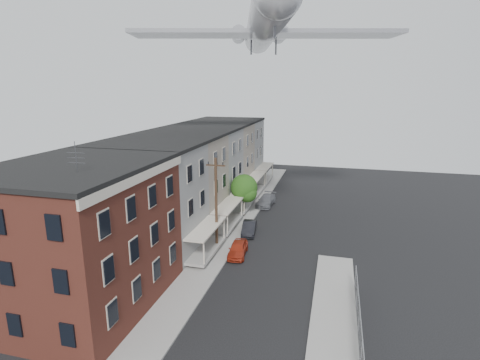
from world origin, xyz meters
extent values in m
cube|color=gray|center=(-5.50, 24.00, 0.06)|extent=(3.00, 62.00, 0.12)
cube|color=gray|center=(5.50, 6.00, 0.06)|extent=(3.00, 26.00, 0.12)
cube|color=gray|center=(-4.05, 24.00, 0.07)|extent=(0.15, 62.00, 0.14)
cube|color=gray|center=(4.05, 6.00, 0.07)|extent=(0.15, 26.00, 0.14)
cube|color=#3B1912|center=(-12.00, 7.00, 5.00)|extent=(10.00, 12.00, 10.00)
cube|color=black|center=(-12.00, 7.00, 10.15)|extent=(10.30, 12.30, 0.30)
cube|color=beige|center=(-6.92, 7.00, 9.70)|extent=(0.16, 12.20, 0.60)
cylinder|color=#515156|center=(-10.00, 5.00, 11.15)|extent=(0.04, 0.04, 2.00)
cube|color=#626260|center=(-12.00, 16.50, 5.00)|extent=(10.00, 7.00, 10.00)
cube|color=black|center=(-12.00, 16.50, 10.15)|extent=(10.25, 7.00, 0.30)
cube|color=gray|center=(-6.10, 16.50, 0.55)|extent=(1.80, 6.40, 0.25)
cube|color=beige|center=(-6.10, 16.50, 2.75)|extent=(1.90, 6.50, 0.15)
cube|color=gray|center=(-12.00, 23.50, 5.00)|extent=(10.00, 7.00, 10.00)
cube|color=black|center=(-12.00, 23.50, 10.15)|extent=(10.25, 7.00, 0.30)
cube|color=gray|center=(-6.10, 23.50, 0.55)|extent=(1.80, 6.40, 0.25)
cube|color=beige|center=(-6.10, 23.50, 2.75)|extent=(1.90, 6.50, 0.15)
cube|color=#626260|center=(-12.00, 30.50, 5.00)|extent=(10.00, 7.00, 10.00)
cube|color=black|center=(-12.00, 30.50, 10.15)|extent=(10.25, 7.00, 0.30)
cube|color=gray|center=(-6.10, 30.50, 0.55)|extent=(1.80, 6.40, 0.25)
cube|color=beige|center=(-6.10, 30.50, 2.75)|extent=(1.90, 6.50, 0.15)
cube|color=gray|center=(-12.00, 37.50, 5.00)|extent=(10.00, 7.00, 10.00)
cube|color=black|center=(-12.00, 37.50, 10.15)|extent=(10.25, 7.00, 0.30)
cube|color=gray|center=(-6.10, 37.50, 0.55)|extent=(1.80, 6.40, 0.25)
cube|color=beige|center=(-6.10, 37.50, 2.75)|extent=(1.90, 6.50, 0.15)
cube|color=#626260|center=(-12.00, 44.50, 5.00)|extent=(10.00, 7.00, 10.00)
cube|color=black|center=(-12.00, 44.50, 10.15)|extent=(10.25, 7.00, 0.30)
cube|color=gray|center=(-6.10, 44.50, 0.55)|extent=(1.80, 6.40, 0.25)
cube|color=beige|center=(-6.10, 44.50, 2.75)|extent=(1.90, 6.50, 0.15)
cylinder|color=gray|center=(7.00, 5.00, 0.95)|extent=(0.06, 0.06, 1.90)
cylinder|color=gray|center=(7.00, 8.00, 0.95)|extent=(0.06, 0.06, 1.90)
cylinder|color=gray|center=(7.00, 11.00, 0.95)|extent=(0.06, 0.06, 1.90)
cylinder|color=gray|center=(7.00, 14.00, 0.95)|extent=(0.06, 0.06, 1.90)
cube|color=gray|center=(7.00, 5.00, 1.85)|extent=(0.04, 18.00, 0.04)
cube|color=gray|center=(7.00, 5.00, 0.95)|extent=(0.02, 18.00, 1.80)
cylinder|color=black|center=(-5.60, 18.00, 4.50)|extent=(0.26, 0.26, 9.00)
cube|color=black|center=(-5.60, 18.00, 8.30)|extent=(1.80, 0.12, 0.12)
cylinder|color=black|center=(-6.30, 18.00, 8.50)|extent=(0.08, 0.08, 0.25)
cylinder|color=black|center=(-4.90, 18.00, 8.50)|extent=(0.08, 0.08, 0.25)
cylinder|color=black|center=(-5.40, 28.00, 1.20)|extent=(0.24, 0.24, 2.40)
sphere|color=#123F11|center=(-5.40, 28.00, 3.60)|extent=(3.20, 3.20, 3.20)
sphere|color=#123F11|center=(-4.90, 27.70, 3.04)|extent=(2.24, 2.24, 2.24)
imported|color=#A62A15|center=(-3.32, 17.29, 0.66)|extent=(1.90, 3.98, 1.31)
imported|color=black|center=(-3.55, 22.79, 0.64)|extent=(1.86, 4.05, 1.29)
imported|color=slate|center=(-3.60, 32.82, 0.69)|extent=(2.27, 4.87, 1.38)
cylinder|color=silver|center=(-3.24, 28.12, 21.69)|extent=(10.64, 27.43, 3.66)
cone|color=silver|center=(-6.79, 41.36, 21.69)|extent=(4.42, 4.26, 3.66)
cube|color=#939399|center=(-2.79, 26.46, 20.55)|extent=(27.72, 11.74, 0.40)
cylinder|color=#939399|center=(-8.40, 36.79, 21.92)|extent=(2.95, 4.89, 1.83)
cylinder|color=#939399|center=(-3.11, 38.21, 21.92)|extent=(2.95, 4.89, 1.83)
cube|color=silver|center=(-6.64, 40.81, 24.89)|extent=(1.40, 4.27, 6.40)
cylinder|color=#515156|center=(-0.27, 17.09, 19.64)|extent=(0.18, 0.18, 1.37)
camera|label=1|loc=(4.98, -13.72, 15.25)|focal=28.00mm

